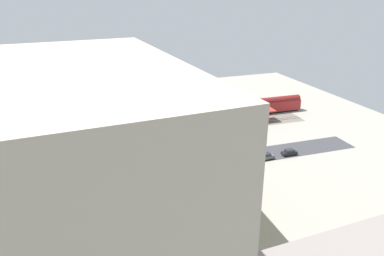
{
  "coord_description": "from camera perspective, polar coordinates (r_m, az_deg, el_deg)",
  "views": [
    {
      "loc": [
        27.13,
        85.86,
        44.76
      ],
      "look_at": [
        -3.8,
        0.83,
        9.24
      ],
      "focal_mm": 34.39,
      "sensor_mm": 36.0,
      "label": 1
    }
  ],
  "objects": [
    {
      "name": "locomotive",
      "position": [
        130.74,
        4.95,
        2.21
      ],
      "size": [
        16.03,
        3.42,
        5.27
      ],
      "color": "black",
      "rests_on": "ground"
    },
    {
      "name": "passenger_coach",
      "position": [
        140.64,
        13.14,
        3.65
      ],
      "size": [
        18.28,
        3.59,
        5.99
      ],
      "color": "black",
      "rests_on": "ground"
    },
    {
      "name": "construction_building",
      "position": [
        68.08,
        -9.78,
        -8.8
      ],
      "size": [
        33.28,
        23.79,
        21.67
      ],
      "primitive_type": "cube",
      "rotation": [
        0.0,
        0.0,
        -0.03
      ],
      "color": "yellow",
      "rests_on": "ground"
    },
    {
      "name": "box_truck_0",
      "position": [
        87.29,
        -9.92,
        -8.54
      ],
      "size": [
        8.65,
        3.21,
        3.29
      ],
      "color": "black",
      "rests_on": "ground"
    },
    {
      "name": "rail_bed",
      "position": [
        120.6,
        -5.54,
        -0.45
      ],
      "size": [
        104.2,
        17.34,
        0.01
      ],
      "primitive_type": "cube",
      "rotation": [
        0.0,
        0.0,
        -0.03
      ],
      "color": "#665E54",
      "rests_on": "ground"
    },
    {
      "name": "platform_canopy_far",
      "position": [
        119.6,
        -1.05,
        1.43
      ],
      "size": [
        64.46,
        7.28,
        4.07
      ],
      "color": "#A82D23",
      "rests_on": "ground"
    },
    {
      "name": "street_tree_1",
      "position": [
        96.5,
        -14.7,
        -4.03
      ],
      "size": [
        4.44,
        4.44,
        6.66
      ],
      "color": "brown",
      "rests_on": "ground"
    },
    {
      "name": "parked_car_4",
      "position": [
        94.59,
        -0.01,
        -6.26
      ],
      "size": [
        4.61,
        2.12,
        1.81
      ],
      "color": "black",
      "rests_on": "ground"
    },
    {
      "name": "street_asphalt",
      "position": [
        97.27,
        -1.5,
        -5.97
      ],
      "size": [
        104.04,
        12.18,
        0.01
      ],
      "primitive_type": "cube",
      "rotation": [
        0.0,
        0.0,
        -0.03
      ],
      "color": "#38383D",
      "rests_on": "ground"
    },
    {
      "name": "construction_roof_slab",
      "position": [
        63.31,
        -10.4,
        -0.13
      ],
      "size": [
        33.9,
        24.41,
        0.4
      ],
      "primitive_type": "cube",
      "rotation": [
        0.0,
        0.0,
        -0.03
      ],
      "color": "#ADA89E",
      "rests_on": "construction_building"
    },
    {
      "name": "parked_car_1",
      "position": [
        102.61,
        11.3,
        -4.39
      ],
      "size": [
        4.81,
        1.95,
        1.79
      ],
      "color": "black",
      "rests_on": "ground"
    },
    {
      "name": "parked_car_2",
      "position": [
        99.38,
        7.55,
        -5.04
      ],
      "size": [
        4.35,
        1.84,
        1.76
      ],
      "color": "black",
      "rests_on": "ground"
    },
    {
      "name": "parked_car_0",
      "position": [
        106.63,
        14.84,
        -3.7
      ],
      "size": [
        4.44,
        1.94,
        1.73
      ],
      "color": "black",
      "rests_on": "ground"
    },
    {
      "name": "street_tree_0",
      "position": [
        104.64,
        6.24,
        -0.61
      ],
      "size": [
        5.65,
        5.65,
        8.56
      ],
      "color": "brown",
      "rests_on": "ground"
    },
    {
      "name": "traffic_light",
      "position": [
        89.65,
        -4.61,
        -5.22
      ],
      "size": [
        0.5,
        0.36,
        7.09
      ],
      "color": "#333333",
      "rests_on": "ground"
    },
    {
      "name": "street_tree_2",
      "position": [
        99.93,
        -1.33,
        -1.6
      ],
      "size": [
        6.3,
        6.3,
        8.82
      ],
      "color": "brown",
      "rests_on": "ground"
    },
    {
      "name": "parked_car_3",
      "position": [
        96.35,
        3.77,
        -5.82
      ],
      "size": [
        4.82,
        1.9,
        1.61
      ],
      "color": "black",
      "rests_on": "ground"
    },
    {
      "name": "ground_plane",
      "position": [
        100.55,
        -2.2,
        -5.01
      ],
      "size": [
        166.11,
        166.11,
        0.0
      ],
      "primitive_type": "plane",
      "color": "gray",
      "rests_on": "ground"
    },
    {
      "name": "platform_canopy_near",
      "position": [
        112.37,
        -2.99,
        0.06
      ],
      "size": [
        46.43,
        6.68,
        4.04
      ],
      "color": "#C63D2D",
      "rests_on": "ground"
    },
    {
      "name": "track_rails",
      "position": [
        120.54,
        -5.54,
        -0.38
      ],
      "size": [
        103.77,
        10.9,
        0.12
      ],
      "color": "#9E9EA8",
      "rests_on": "ground"
    },
    {
      "name": "parked_car_5",
      "position": [
        92.08,
        -4.57,
        -7.23
      ],
      "size": [
        4.49,
        1.83,
        1.56
      ],
      "color": "black",
      "rests_on": "ground"
    }
  ]
}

